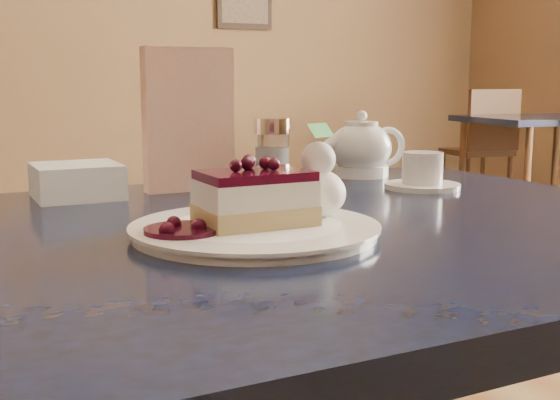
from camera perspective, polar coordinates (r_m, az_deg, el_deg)
name	(u,v)px	position (r m, az deg, el deg)	size (l,w,h in m)	color
main_table	(238,293)	(0.82, -3.46, -7.53)	(1.23, 0.87, 0.74)	black
dessert_plate	(255,230)	(0.76, -2.05, -2.48)	(0.26, 0.26, 0.01)	white
cheesecake_slice	(255,198)	(0.75, -2.07, 0.13)	(0.12, 0.09, 0.06)	tan
whipped_cream	(318,193)	(0.80, 3.10, 0.57)	(0.06, 0.06, 0.06)	white
berry_sauce	(182,230)	(0.72, -7.94, -2.45)	(0.08, 0.08, 0.01)	black
tea_set	(372,154)	(1.22, 7.50, 3.71)	(0.18, 0.28, 0.10)	white
menu_card	(189,120)	(1.08, -7.43, 6.47)	(0.14, 0.03, 0.22)	beige
sugar_shaker	(272,151)	(1.13, -0.66, 4.00)	(0.06, 0.06, 0.11)	white
napkin_stack	(77,181)	(1.05, -16.18, 1.50)	(0.12, 0.12, 0.05)	white
bg_table_far_right	(539,216)	(4.76, 20.33, -1.24)	(1.00, 1.69, 1.13)	black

